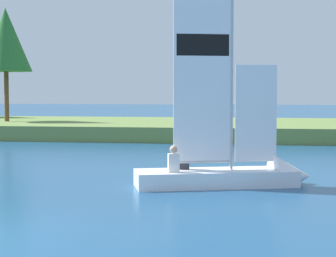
# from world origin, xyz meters

# --- Properties ---
(shore_bank) EXTENTS (80.00, 11.32, 0.76)m
(shore_bank) POSITION_xyz_m (0.00, 24.81, 0.38)
(shore_bank) COLOR olive
(shore_bank) RESTS_ON ground
(shoreline_tree_midleft) EXTENTS (2.91, 2.91, 6.40)m
(shoreline_tree_midleft) POSITION_xyz_m (-9.19, 23.63, 5.35)
(shoreline_tree_midleft) COLOR brown
(shoreline_tree_midleft) RESTS_ON shore_bank
(sailboat) EXTENTS (4.85, 2.62, 6.12)m
(sailboat) POSITION_xyz_m (4.68, 6.88, 0.45)
(sailboat) COLOR white
(sailboat) RESTS_ON ground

